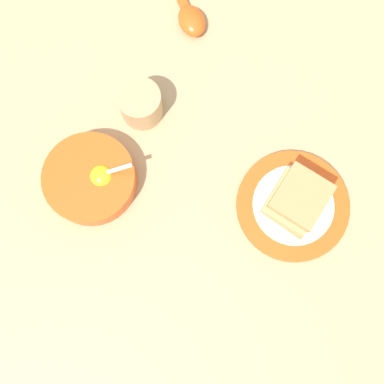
# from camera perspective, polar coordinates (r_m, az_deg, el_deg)

# --- Properties ---
(ground_plane) EXTENTS (3.00, 3.00, 0.00)m
(ground_plane) POSITION_cam_1_polar(r_m,az_deg,el_deg) (0.88, -0.58, 8.08)
(ground_plane) COLOR tan
(egg_bowl) EXTENTS (0.17, 0.17, 0.07)m
(egg_bowl) POSITION_cam_1_polar(r_m,az_deg,el_deg) (0.84, -12.75, 1.62)
(egg_bowl) COLOR #DB5119
(egg_bowl) RESTS_ON ground_plane
(toast_plate) EXTENTS (0.21, 0.21, 0.01)m
(toast_plate) POSITION_cam_1_polar(r_m,az_deg,el_deg) (0.85, 12.67, -1.68)
(toast_plate) COLOR #DB5119
(toast_plate) RESTS_ON ground_plane
(toast_sandwich) EXTENTS (0.14, 0.13, 0.06)m
(toast_sandwich) POSITION_cam_1_polar(r_m,az_deg,el_deg) (0.82, 13.16, -1.11)
(toast_sandwich) COLOR tan
(toast_sandwich) RESTS_ON toast_plate
(soup_spoon) EXTENTS (0.06, 0.18, 0.03)m
(soup_spoon) POSITION_cam_1_polar(r_m,az_deg,el_deg) (0.97, -0.37, 21.54)
(soup_spoon) COLOR #DB5119
(soup_spoon) RESTS_ON ground_plane
(drinking_cup) EXTENTS (0.08, 0.08, 0.07)m
(drinking_cup) POSITION_cam_1_polar(r_m,az_deg,el_deg) (0.86, -6.54, 11.05)
(drinking_cup) COLOR tan
(drinking_cup) RESTS_ON ground_plane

